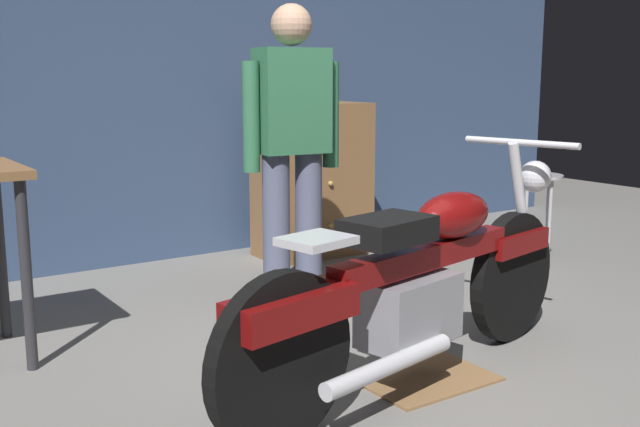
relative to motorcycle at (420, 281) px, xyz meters
name	(u,v)px	position (x,y,z in m)	size (l,w,h in m)	color
ground_plane	(409,394)	(-0.11, -0.07, -0.45)	(12.00, 12.00, 0.00)	gray
back_wall	(143,37)	(-0.11, 2.73, 1.10)	(8.00, 0.12, 3.10)	#384C70
motorcycle	(420,281)	(0.00, 0.00, 0.00)	(2.16, 0.77, 1.00)	black
person_standing	(292,145)	(0.12, 1.19, 0.48)	(0.57, 0.26, 1.67)	slate
shop_stool	(538,195)	(1.98, 1.05, 0.05)	(0.32, 0.32, 0.64)	#B2B2B7
wooden_dresser	(313,180)	(0.94, 2.23, 0.10)	(0.80, 0.47, 1.10)	brown
drip_tray	(426,378)	(0.05, 0.00, -0.44)	(0.56, 0.40, 0.01)	olive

